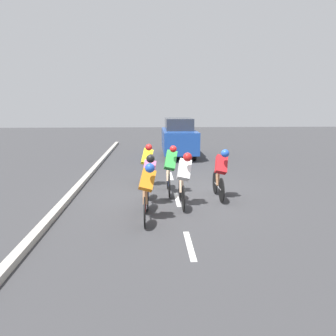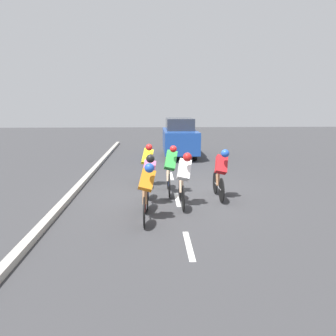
# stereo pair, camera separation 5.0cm
# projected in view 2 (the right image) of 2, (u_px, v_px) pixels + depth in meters

# --- Properties ---
(ground_plane) EXTENTS (60.00, 60.00, 0.00)m
(ground_plane) POSITION_uv_depth(u_px,v_px,m) (176.00, 195.00, 10.18)
(ground_plane) COLOR #38383A
(lane_stripe_near) EXTENTS (0.12, 1.40, 0.01)m
(lane_stripe_near) POSITION_uv_depth(u_px,v_px,m) (189.00, 245.00, 6.52)
(lane_stripe_near) COLOR white
(lane_stripe_near) RESTS_ON ground
(lane_stripe_mid) EXTENTS (0.12, 1.40, 0.01)m
(lane_stripe_mid) POSITION_uv_depth(u_px,v_px,m) (177.00, 199.00, 9.66)
(lane_stripe_mid) COLOR white
(lane_stripe_mid) RESTS_ON ground
(lane_stripe_far) EXTENTS (0.12, 1.40, 0.01)m
(lane_stripe_far) POSITION_uv_depth(u_px,v_px,m) (171.00, 176.00, 12.80)
(lane_stripe_far) COLOR white
(lane_stripe_far) RESTS_ON ground
(curb) EXTENTS (0.20, 27.94, 0.14)m
(curb) POSITION_uv_depth(u_px,v_px,m) (68.00, 199.00, 9.51)
(curb) COLOR #A8A399
(curb) RESTS_ON ground
(cyclist_yellow) EXTENTS (0.44, 1.67, 1.48)m
(cyclist_yellow) POSITION_uv_depth(u_px,v_px,m) (147.00, 164.00, 11.11)
(cyclist_yellow) COLOR black
(cyclist_yellow) RESTS_ON ground
(cyclist_green) EXTENTS (0.44, 1.75, 1.55)m
(cyclist_green) POSITION_uv_depth(u_px,v_px,m) (170.00, 169.00, 10.16)
(cyclist_green) COLOR black
(cyclist_green) RESTS_ON ground
(cyclist_white) EXTENTS (0.43, 1.68, 1.53)m
(cyclist_white) POSITION_uv_depth(u_px,v_px,m) (183.00, 178.00, 8.87)
(cyclist_white) COLOR black
(cyclist_white) RESTS_ON ground
(cyclist_red) EXTENTS (0.42, 1.66, 1.51)m
(cyclist_red) POSITION_uv_depth(u_px,v_px,m) (220.00, 172.00, 9.62)
(cyclist_red) COLOR black
(cyclist_red) RESTS_ON ground
(cyclist_orange) EXTENTS (0.44, 1.75, 1.46)m
(cyclist_orange) POSITION_uv_depth(u_px,v_px,m) (146.00, 190.00, 7.77)
(cyclist_orange) COLOR black
(cyclist_orange) RESTS_ON ground
(cyclist_pink) EXTENTS (0.40, 1.69, 1.46)m
(cyclist_pink) POSITION_uv_depth(u_px,v_px,m) (149.00, 178.00, 8.99)
(cyclist_pink) COLOR black
(cyclist_pink) RESTS_ON ground
(support_car) EXTENTS (1.70, 3.98, 2.03)m
(support_car) POSITION_uv_depth(u_px,v_px,m) (180.00, 137.00, 17.35)
(support_car) COLOR black
(support_car) RESTS_ON ground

